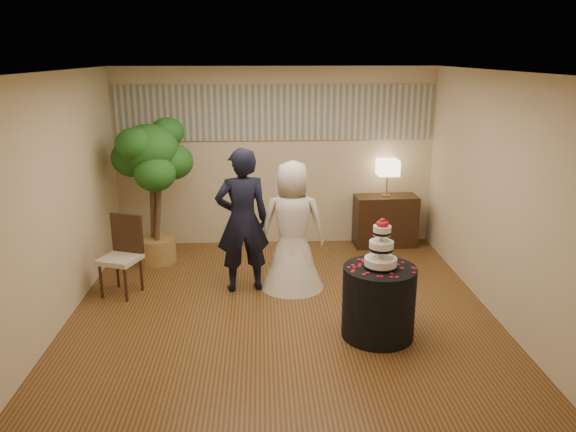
{
  "coord_description": "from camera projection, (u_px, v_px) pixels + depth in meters",
  "views": [
    {
      "loc": [
        -0.22,
        -6.25,
        2.99
      ],
      "look_at": [
        0.1,
        0.4,
        1.05
      ],
      "focal_mm": 35.0,
      "sensor_mm": 36.0,
      "label": 1
    }
  ],
  "objects": [
    {
      "name": "ficus_tree",
      "position": [
        152.0,
        191.0,
        8.06
      ],
      "size": [
        1.44,
        1.44,
        2.15
      ],
      "primitive_type": null,
      "rotation": [
        0.0,
        0.0,
        -0.68
      ],
      "color": "#215C1D",
      "rests_on": "floor"
    },
    {
      "name": "bride",
      "position": [
        292.0,
        226.0,
        7.23
      ],
      "size": [
        0.87,
        0.87,
        1.7
      ],
      "primitive_type": "imported",
      "rotation": [
        0.0,
        0.0,
        3.1
      ],
      "color": "white",
      "rests_on": "floor"
    },
    {
      "name": "mural_border",
      "position": [
        275.0,
        113.0,
        8.63
      ],
      "size": [
        4.9,
        0.02,
        0.85
      ],
      "primitive_type": "cube",
      "color": "#9E9E91",
      "rests_on": "wall_back"
    },
    {
      "name": "table_lamp",
      "position": [
        387.0,
        178.0,
        8.76
      ],
      "size": [
        0.32,
        0.32,
        0.58
      ],
      "primitive_type": null,
      "color": "beige",
      "rests_on": "console"
    },
    {
      "name": "wedding_cake",
      "position": [
        381.0,
        243.0,
        5.88
      ],
      "size": [
        0.35,
        0.35,
        0.55
      ],
      "primitive_type": null,
      "color": "white",
      "rests_on": "cake_table"
    },
    {
      "name": "groom",
      "position": [
        242.0,
        221.0,
        7.13
      ],
      "size": [
        0.75,
        0.56,
        1.88
      ],
      "primitive_type": "imported",
      "rotation": [
        0.0,
        0.0,
        3.32
      ],
      "color": "black",
      "rests_on": "floor"
    },
    {
      "name": "wall_right",
      "position": [
        494.0,
        194.0,
        6.56
      ],
      "size": [
        0.06,
        5.0,
        2.8
      ],
      "primitive_type": "cube",
      "color": "beige",
      "rests_on": "ground"
    },
    {
      "name": "wall_left",
      "position": [
        60.0,
        199.0,
        6.33
      ],
      "size": [
        0.06,
        5.0,
        2.8
      ],
      "primitive_type": "cube",
      "color": "beige",
      "rests_on": "ground"
    },
    {
      "name": "cake_table",
      "position": [
        379.0,
        302.0,
        6.06
      ],
      "size": [
        1.0,
        1.0,
        0.8
      ],
      "primitive_type": "cylinder",
      "rotation": [
        0.0,
        0.0,
        0.33
      ],
      "color": "black",
      "rests_on": "floor"
    },
    {
      "name": "wall_front",
      "position": [
        294.0,
        282.0,
        4.05
      ],
      "size": [
        5.0,
        0.06,
        2.8
      ],
      "primitive_type": "cube",
      "color": "beige",
      "rests_on": "ground"
    },
    {
      "name": "wall_back",
      "position": [
        275.0,
        158.0,
        8.84
      ],
      "size": [
        5.0,
        0.06,
        2.8
      ],
      "primitive_type": "cube",
      "color": "beige",
      "rests_on": "ground"
    },
    {
      "name": "ceiling",
      "position": [
        281.0,
        71.0,
        6.05
      ],
      "size": [
        5.0,
        5.0,
        0.0
      ],
      "primitive_type": "cube",
      "color": "white",
      "rests_on": "wall_back"
    },
    {
      "name": "floor",
      "position": [
        281.0,
        308.0,
        6.84
      ],
      "size": [
        5.0,
        5.0,
        0.0
      ],
      "primitive_type": "cube",
      "color": "brown",
      "rests_on": "ground"
    },
    {
      "name": "side_chair",
      "position": [
        120.0,
        257.0,
        7.09
      ],
      "size": [
        0.6,
        0.62,
        1.02
      ],
      "primitive_type": null,
      "rotation": [
        0.0,
        0.0,
        -0.36
      ],
      "color": "#311E11",
      "rests_on": "floor"
    },
    {
      "name": "console",
      "position": [
        385.0,
        221.0,
        8.96
      ],
      "size": [
        1.0,
        0.49,
        0.82
      ],
      "primitive_type": "cube",
      "rotation": [
        0.0,
        0.0,
        0.05
      ],
      "color": "#311E11",
      "rests_on": "floor"
    }
  ]
}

